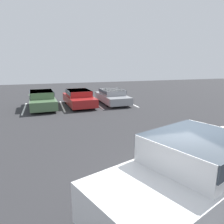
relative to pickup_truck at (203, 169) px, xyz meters
name	(u,v)px	position (x,y,z in m)	size (l,w,h in m)	color
ground_plane	(176,185)	(-0.16, 0.79, -0.89)	(60.00, 60.00, 0.00)	#2D2D30
stall_stripe_a	(24,108)	(-5.03, 12.89, -0.89)	(0.12, 4.27, 0.01)	white
stall_stripe_b	(62,106)	(-2.30, 12.89, -0.89)	(0.12, 4.27, 0.01)	white
stall_stripe_c	(97,104)	(0.43, 12.89, -0.89)	(0.12, 4.27, 0.01)	white
stall_stripe_d	(128,102)	(3.17, 12.89, -0.89)	(0.12, 4.27, 0.01)	white
pickup_truck	(203,169)	(0.00, 0.00, 0.00)	(6.32, 4.07, 1.78)	white
parked_sedan_a	(42,99)	(-3.75, 12.68, -0.22)	(2.03, 4.44, 1.26)	#4C6B47
parked_sedan_b	(79,97)	(-1.02, 12.72, -0.24)	(2.11, 4.35, 1.22)	maroon
parked_sedan_c	(112,96)	(1.74, 12.93, -0.28)	(1.92, 4.39, 1.13)	gray
wheel_stop_curb	(98,98)	(1.10, 15.37, -0.82)	(1.64, 0.20, 0.14)	#B7B2A8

